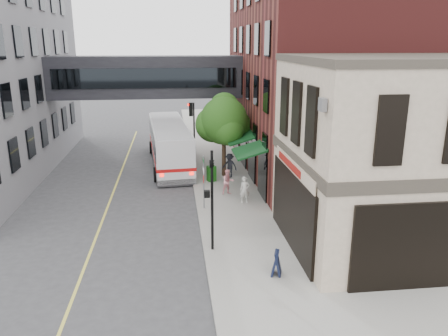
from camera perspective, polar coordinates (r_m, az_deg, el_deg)
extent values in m
plane|color=#38383A|center=(17.98, -2.21, -13.85)|extent=(120.00, 120.00, 0.00)
cube|color=gray|center=(31.00, -0.59, -0.57)|extent=(4.00, 60.00, 0.15)
cube|color=tan|center=(20.84, 22.67, 1.25)|extent=(10.00, 8.00, 8.15)
cube|color=#38332B|center=(20.82, 22.69, 1.45)|extent=(10.12, 8.12, 0.50)
cube|color=#38332B|center=(20.27, 23.98, 12.87)|extent=(10.12, 8.12, 0.30)
cube|color=black|center=(19.60, 8.86, -5.41)|extent=(0.14, 6.40, 3.40)
cube|color=black|center=(19.59, 8.75, -5.42)|extent=(0.04, 5.90, 3.00)
cube|color=maroon|center=(19.51, 8.48, 0.56)|extent=(0.03, 3.60, 0.32)
cube|color=#5A1D1C|center=(32.56, 13.64, 12.20)|extent=(12.00, 18.00, 14.00)
cube|color=#0C3815|center=(30.19, 1.60, 4.70)|extent=(1.80, 13.00, 0.40)
cube|color=black|center=(33.67, -10.05, 11.66)|extent=(14.00, 3.00, 3.00)
cube|color=black|center=(32.13, -10.19, 11.45)|extent=(13.00, 0.08, 1.40)
cube|color=black|center=(35.22, -9.91, 11.85)|extent=(13.00, 0.08, 1.40)
cylinder|color=black|center=(18.79, -1.56, -4.38)|extent=(0.12, 0.12, 4.50)
cube|color=black|center=(18.65, -2.24, -3.40)|extent=(0.25, 0.22, 0.30)
imported|color=black|center=(18.22, -1.60, 1.08)|extent=(0.20, 0.16, 1.00)
cylinder|color=black|center=(33.23, -3.91, 4.67)|extent=(0.12, 0.12, 4.50)
cube|color=black|center=(33.15, -4.31, 5.25)|extent=(0.25, 0.22, 0.30)
cube|color=black|center=(32.91, -4.36, 7.64)|extent=(0.28, 0.28, 1.00)
sphere|color=#FF0C05|center=(32.86, -4.65, 8.24)|extent=(0.18, 0.18, 0.18)
cylinder|color=gray|center=(23.74, -2.64, -1.87)|extent=(0.08, 0.08, 3.00)
cube|color=white|center=(23.54, -2.71, -0.25)|extent=(0.03, 0.75, 0.22)
cube|color=#0C591E|center=(23.39, -2.73, 1.04)|extent=(0.03, 0.70, 0.18)
cube|color=#B20C0C|center=(23.68, -2.69, -1.41)|extent=(0.03, 0.30, 0.40)
cylinder|color=#382619|center=(29.67, -0.01, 1.62)|extent=(0.28, 0.28, 2.80)
sphere|color=#1F5416|center=(29.16, -0.01, 6.19)|extent=(3.20, 3.20, 3.20)
sphere|color=#1F5416|center=(29.82, 1.41, 5.63)|extent=(2.20, 2.20, 2.20)
sphere|color=#1F5416|center=(29.44, -1.44, 5.69)|extent=(2.40, 2.40, 2.40)
sphere|color=#1F5416|center=(29.64, 0.05, 7.92)|extent=(2.00, 2.00, 2.00)
cube|color=#D8CC4C|center=(27.34, -14.45, -3.57)|extent=(0.12, 40.00, 0.01)
cube|color=silver|center=(33.21, -7.15, 3.24)|extent=(3.40, 11.63, 2.89)
cube|color=black|center=(33.10, -7.18, 4.08)|extent=(3.45, 11.44, 1.05)
cube|color=#B20C0C|center=(33.32, -7.13, 2.40)|extent=(3.46, 11.66, 0.22)
cylinder|color=black|center=(29.39, -8.87, -0.85)|extent=(0.38, 1.02, 1.00)
cylinder|color=black|center=(29.58, -4.05, -0.58)|extent=(0.38, 1.02, 1.00)
cylinder|color=black|center=(37.10, -9.47, 2.69)|extent=(0.38, 1.02, 1.00)
cylinder|color=black|center=(37.25, -5.63, 2.88)|extent=(0.38, 1.02, 1.00)
imported|color=silver|center=(24.83, 2.72, -2.84)|extent=(0.57, 0.38, 1.54)
imported|color=pink|center=(26.15, 0.53, -1.83)|extent=(0.88, 0.77, 1.54)
imported|color=black|center=(29.41, 0.74, 0.34)|extent=(1.23, 1.09, 1.65)
cube|color=#165012|center=(28.71, -1.65, -0.72)|extent=(0.64, 0.61, 1.02)
cube|color=black|center=(17.62, 6.87, -12.24)|extent=(0.51, 0.64, 0.99)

